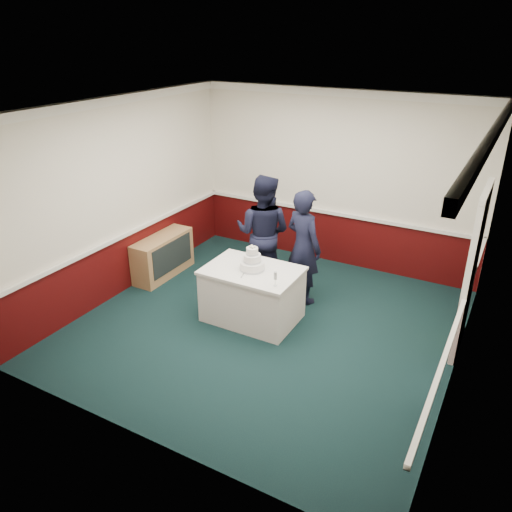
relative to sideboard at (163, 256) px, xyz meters
The scene contains 9 objects.
ground 2.38m from the sideboard, 14.24° to the right, with size 5.00×5.00×0.00m, color #122C29.
room_shell 2.86m from the sideboard, ahead, with size 5.00×5.00×3.00m.
sideboard is the anchor object (origin of this frame).
cake_table 2.07m from the sideboard, 14.11° to the right, with size 1.32×0.92×0.79m.
wedding_cake 2.15m from the sideboard, 14.11° to the right, with size 0.35×0.35×0.36m.
cake_knife 2.15m from the sideboard, 19.61° to the right, with size 0.01×0.22×0.01m, color silver.
champagne_flute 2.69m from the sideboard, 17.37° to the right, with size 0.05×0.05×0.21m.
person_man 1.83m from the sideboard, 15.25° to the left, with size 0.91×0.71×1.87m, color black.
person_woman 2.49m from the sideboard, ahead, with size 0.64×0.42×1.77m, color black.
Camera 1 is at (2.79, -5.36, 3.86)m, focal length 35.00 mm.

